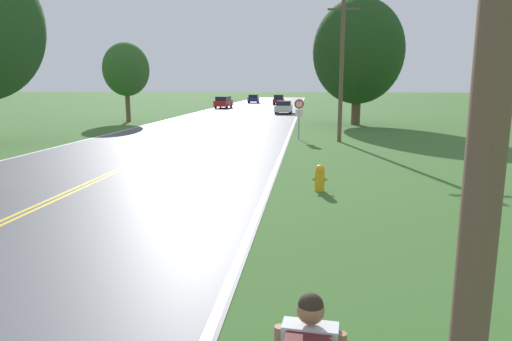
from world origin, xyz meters
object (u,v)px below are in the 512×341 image
Objects in this scene: tree_behind_sign at (358,52)px; car_dark_blue_sedan_receding at (253,99)px; fire_hydrant at (320,178)px; car_white_sedan_approaching at (284,107)px; car_maroon_sedan_mid_far at (279,100)px; traffic_sign at (299,109)px; car_red_suv_mid_near at (223,102)px; tree_left_verge at (126,70)px.

tree_behind_sign reaches higher than car_dark_blue_sedan_receding.
fire_hydrant is at bearing -98.04° from tree_behind_sign.
tree_behind_sign reaches higher than car_white_sedan_approaching.
tree_behind_sign is 2.51× the size of car_dark_blue_sedan_receding.
car_white_sedan_approaching is 23.70m from car_maroon_sedan_mid_far.
car_maroon_sedan_mid_far is at bearing 103.43° from tree_behind_sign.
car_dark_blue_sedan_receding is (-14.03, 44.19, -5.19)m from tree_behind_sign.
car_white_sedan_approaching is (-2.32, 25.14, -1.10)m from traffic_sign.
car_red_suv_mid_near reaches higher than car_white_sedan_approaching.
tree_behind_sign reaches higher than car_red_suv_mid_near.
tree_left_verge reaches higher than car_white_sedan_approaching.
tree_left_verge reaches higher than traffic_sign.
tree_behind_sign is at bearing 81.96° from fire_hydrant.
tree_left_verge reaches higher than car_dark_blue_sedan_receding.
car_red_suv_mid_near is (-9.23, 11.37, 0.14)m from car_white_sedan_approaching.
traffic_sign is at bearing 4.35° from car_maroon_sedan_mid_far.
traffic_sign reaches higher than car_maroon_sedan_mid_far.
car_dark_blue_sedan_receding reaches higher than car_white_sedan_approaching.
car_dark_blue_sedan_receding is (-7.21, 30.19, 0.04)m from car_white_sedan_approaching.
tree_left_verge is 1.78× the size of car_maroon_sedan_mid_far.
car_red_suv_mid_near is at bearing 122.34° from tree_behind_sign.
tree_behind_sign is at bearing 67.97° from traffic_sign.
tree_left_verge reaches higher than car_maroon_sedan_mid_far.
traffic_sign is 0.35× the size of tree_left_verge.
car_red_suv_mid_near is (-11.55, 36.50, -0.97)m from traffic_sign.
fire_hydrant is at bearing -85.89° from traffic_sign.
car_maroon_sedan_mid_far is (-4.47, 48.74, -1.03)m from traffic_sign.
traffic_sign is (-0.99, 13.76, 1.43)m from fire_hydrant.
car_red_suv_mid_near is 1.15× the size of car_dark_blue_sedan_receding.
tree_left_verge is 1.50× the size of car_red_suv_mid_near.
fire_hydrant is 0.12× the size of tree_left_verge.
car_dark_blue_sedan_receding is (-9.53, 55.33, -1.07)m from traffic_sign.
car_maroon_sedan_mid_far is 8.30m from car_dark_blue_sedan_receding.
tree_left_verge is 20.33m from tree_behind_sign.
fire_hydrant is 0.21× the size of car_dark_blue_sedan_receding.
car_dark_blue_sedan_receding is at bearing -143.39° from car_maroon_sedan_mid_far.
traffic_sign is 25.27m from car_white_sedan_approaching.
tree_left_verge is 19.17m from car_white_sedan_approaching.
tree_left_verge is at bearing 142.62° from traffic_sign.
car_red_suv_mid_near reaches higher than fire_hydrant.
fire_hydrant is 0.34× the size of traffic_sign.
fire_hydrant is 0.22× the size of car_maroon_sedan_mid_far.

